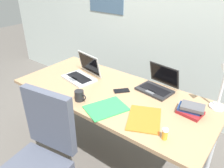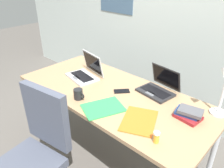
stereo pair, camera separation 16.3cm
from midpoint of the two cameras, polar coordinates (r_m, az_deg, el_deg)
ground_plane at (r=2.41m, az=2.03°, el=-17.49°), size 12.00×12.00×0.00m
wall_back at (r=2.66m, az=19.16°, el=17.50°), size 6.00×0.13×2.60m
desk at (r=1.98m, az=2.35°, el=-3.54°), size 1.80×0.80×0.74m
desk_lamp at (r=1.77m, az=28.78°, el=-1.97°), size 0.12×0.18×0.40m
laptop_by_keyboard at (r=2.21m, az=-4.71°, el=2.92°), size 0.36×0.31×0.23m
laptop_front_left at (r=1.99m, az=14.16°, el=-0.94°), size 0.33×0.30×0.22m
computer_mouse at (r=2.50m, az=-3.78°, el=5.24°), size 0.10×0.11×0.03m
cell_phone at (r=1.96m, az=4.87°, el=-1.90°), size 0.14×0.14×0.01m
pill_bottle at (r=1.46m, az=14.55°, el=-13.13°), size 0.04×0.04×0.08m
book_stack at (r=1.74m, az=21.64°, el=-7.19°), size 0.21×0.17×0.07m
paper_folder_front_left at (r=1.63m, az=9.87°, el=-9.29°), size 0.34×0.38×0.01m
paper_folder_mid_desk at (r=1.74m, az=0.40°, el=-6.18°), size 0.33×0.37×0.01m
coffee_mug at (r=1.85m, az=-6.11°, el=-2.65°), size 0.11×0.08×0.09m
office_chair at (r=1.86m, az=-16.67°, el=-18.91°), size 0.52×0.57×0.97m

